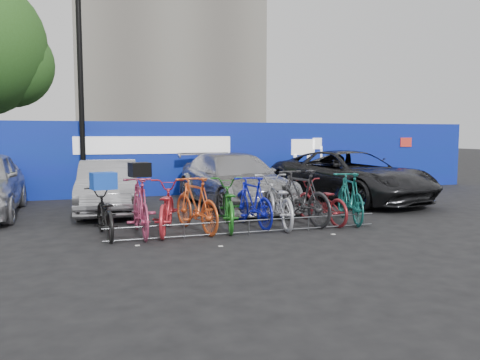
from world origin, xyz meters
name	(u,v)px	position (x,y,z in m)	size (l,w,h in m)	color
ground	(240,229)	(0.00, 0.00, 0.00)	(100.00, 100.00, 0.00)	black
hoarding	(186,158)	(0.01, 6.00, 1.20)	(22.00, 0.18, 2.40)	navy
lamppost	(81,91)	(-3.20, 5.40, 3.27)	(0.25, 0.50, 6.11)	black
bike_rack	(249,226)	(0.00, -0.60, 0.16)	(5.60, 0.03, 0.30)	#595B60
car_1	(108,187)	(-2.56, 3.06, 0.66)	(1.40, 4.00, 1.32)	#A5A5AA
car_2	(234,180)	(0.79, 3.06, 0.73)	(2.06, 5.06, 1.47)	#A4A4A9
car_3	(350,176)	(4.37, 3.00, 0.75)	(2.50, 5.42, 1.51)	black
bike_0	(104,213)	(-2.74, 0.02, 0.47)	(0.62, 1.77, 0.93)	black
bike_1	(140,206)	(-2.06, -0.08, 0.58)	(0.55, 1.93, 1.16)	#C6426C
bike_2	(165,207)	(-1.55, 0.07, 0.52)	(0.69, 1.99, 1.04)	red
bike_3	(196,204)	(-0.94, -0.02, 0.57)	(0.53, 1.89, 1.14)	#DF5822
bike_4	(228,204)	(-0.24, 0.08, 0.52)	(0.70, 2.00, 1.05)	#1E6F1D
bike_5	(253,201)	(0.32, 0.12, 0.55)	(0.52, 1.83, 1.10)	#0F16B2
bike_6	(277,201)	(0.85, 0.03, 0.55)	(0.73, 2.08, 1.10)	#B7B9C0
bike_7	(301,197)	(1.45, 0.10, 0.62)	(0.58, 2.05, 1.23)	#29282B
bike_8	(320,202)	(1.91, 0.07, 0.49)	(0.65, 1.85, 0.97)	maroon
bike_9	(350,197)	(2.58, -0.06, 0.57)	(0.54, 1.91, 1.15)	#15655D
cargo_crate	(103,181)	(-2.74, 0.02, 1.09)	(0.45, 0.34, 0.32)	blue
cargo_topcase	(140,170)	(-2.06, -0.08, 1.30)	(0.38, 0.34, 0.28)	black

